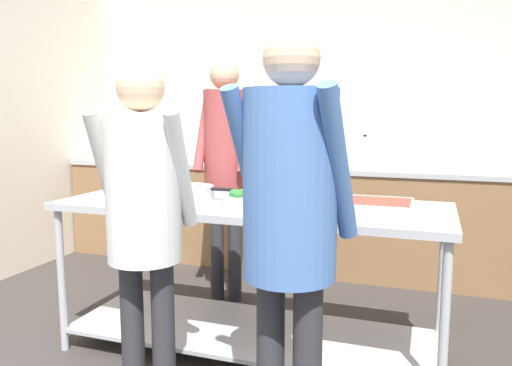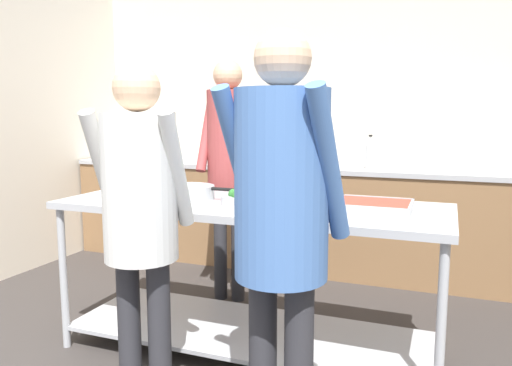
{
  "view_description": "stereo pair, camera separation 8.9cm",
  "coord_description": "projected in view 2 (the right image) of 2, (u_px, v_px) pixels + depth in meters",
  "views": [
    {
      "loc": [
        0.93,
        -1.18,
        1.39
      ],
      "look_at": [
        -0.03,
        1.52,
        0.99
      ],
      "focal_mm": 35.0,
      "sensor_mm": 36.0,
      "label": 1
    },
    {
      "loc": [
        1.01,
        -1.15,
        1.39
      ],
      "look_at": [
        -0.03,
        1.52,
        0.99
      ],
      "focal_mm": 35.0,
      "sensor_mm": 36.0,
      "label": 2
    }
  ],
  "objects": [
    {
      "name": "wall_rear",
      "position": [
        335.0,
        120.0,
        4.66
      ],
      "size": [
        4.98,
        0.06,
        2.65
      ],
      "color": "beige",
      "rests_on": "ground_plane"
    },
    {
      "name": "back_counter",
      "position": [
        324.0,
        218.0,
        4.44
      ],
      "size": [
        4.82,
        0.65,
        0.93
      ],
      "color": "olive",
      "rests_on": "ground_plane"
    },
    {
      "name": "serving_counter",
      "position": [
        250.0,
        252.0,
        2.86
      ],
      "size": [
        2.19,
        0.79,
        0.89
      ],
      "color": "#ADAFB5",
      "rests_on": "ground_plane"
    },
    {
      "name": "plate_stack",
      "position": [
        119.0,
        195.0,
        2.94
      ],
      "size": [
        0.23,
        0.23,
        0.05
      ],
      "color": "white",
      "rests_on": "serving_counter"
    },
    {
      "name": "sauce_pan",
      "position": [
        189.0,
        191.0,
        2.95
      ],
      "size": [
        0.45,
        0.31,
        0.08
      ],
      "color": "#ADAFB5",
      "rests_on": "serving_counter"
    },
    {
      "name": "broccoli_bowl",
      "position": [
        238.0,
        198.0,
        2.75
      ],
      "size": [
        0.18,
        0.18,
        0.09
      ],
      "color": "#B2B2B7",
      "rests_on": "serving_counter"
    },
    {
      "name": "serving_tray_vegetables",
      "position": [
        289.0,
        205.0,
        2.6
      ],
      "size": [
        0.38,
        0.28,
        0.05
      ],
      "color": "#ADAFB5",
      "rests_on": "serving_counter"
    },
    {
      "name": "serving_tray_roast",
      "position": [
        373.0,
        207.0,
        2.56
      ],
      "size": [
        0.38,
        0.33,
        0.05
      ],
      "color": "#ADAFB5",
      "rests_on": "serving_counter"
    },
    {
      "name": "guest_serving_left",
      "position": [
        281.0,
        206.0,
        1.86
      ],
      "size": [
        0.49,
        0.39,
        1.69
      ],
      "color": "#2D2D33",
      "rests_on": "ground_plane"
    },
    {
      "name": "guest_serving_right",
      "position": [
        140.0,
        201.0,
        2.26
      ],
      "size": [
        0.47,
        0.37,
        1.6
      ],
      "color": "#2D2D33",
      "rests_on": "ground_plane"
    },
    {
      "name": "cook_behind_counter",
      "position": [
        228.0,
        152.0,
        3.61
      ],
      "size": [
        0.42,
        0.36,
        1.76
      ],
      "color": "#2D2D33",
      "rests_on": "ground_plane"
    },
    {
      "name": "water_bottle",
      "position": [
        370.0,
        153.0,
        4.14
      ],
      "size": [
        0.07,
        0.07,
        0.28
      ],
      "color": "silver",
      "rests_on": "back_counter"
    }
  ]
}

